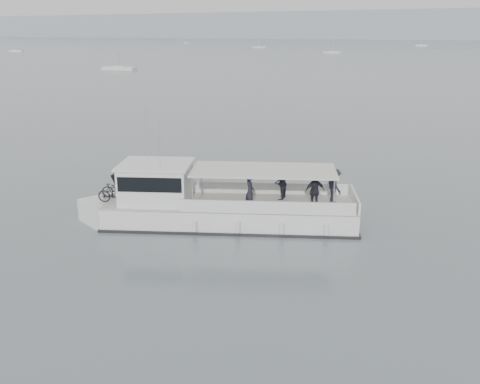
% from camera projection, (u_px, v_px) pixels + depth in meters
% --- Properties ---
extents(ground, '(1400.00, 1400.00, 0.00)m').
position_uv_depth(ground, '(364.00, 223.00, 24.65)').
color(ground, '#515B60').
rests_on(ground, ground).
extents(tour_boat, '(12.39, 7.43, 5.38)m').
position_uv_depth(tour_boat, '(206.00, 205.00, 24.34)').
color(tour_boat, white).
rests_on(tour_boat, ground).
extents(moored_fleet, '(412.66, 328.08, 9.36)m').
position_uv_depth(moored_fleet, '(420.00, 53.00, 202.44)').
color(moored_fleet, white).
rests_on(moored_fleet, ground).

